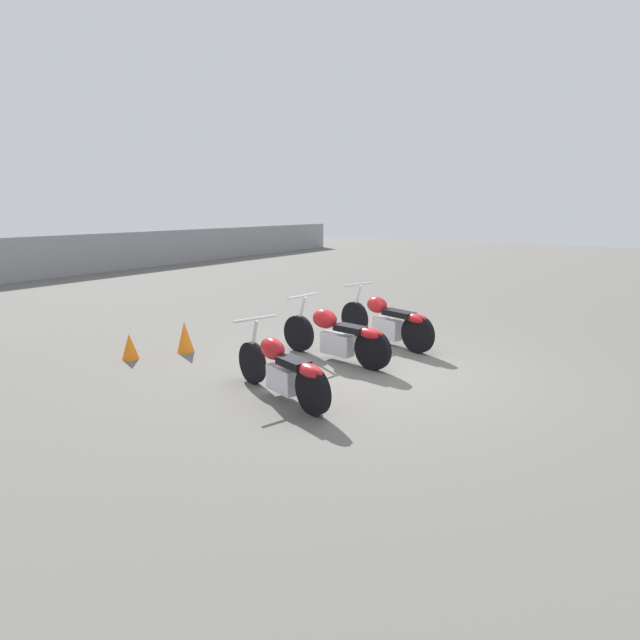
{
  "coord_description": "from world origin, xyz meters",
  "views": [
    {
      "loc": [
        -6.39,
        -3.5,
        2.37
      ],
      "look_at": [
        0.0,
        0.75,
        0.65
      ],
      "focal_mm": 28.0,
      "sensor_mm": 36.0,
      "label": 1
    }
  ],
  "objects_px": {
    "motorcycle_slot_0": "(282,369)",
    "traffic_cone_far": "(185,337)",
    "motorcycle_slot_2": "(387,321)",
    "motorcycle_slot_1": "(336,335)",
    "traffic_cone_near": "(130,346)"
  },
  "relations": [
    {
      "from": "motorcycle_slot_1",
      "to": "traffic_cone_near",
      "type": "relative_size",
      "value": 5.13
    },
    {
      "from": "motorcycle_slot_1",
      "to": "traffic_cone_near",
      "type": "distance_m",
      "value": 3.31
    },
    {
      "from": "motorcycle_slot_0",
      "to": "motorcycle_slot_1",
      "type": "relative_size",
      "value": 0.88
    },
    {
      "from": "traffic_cone_near",
      "to": "traffic_cone_far",
      "type": "distance_m",
      "value": 0.88
    },
    {
      "from": "traffic_cone_far",
      "to": "motorcycle_slot_2",
      "type": "bearing_deg",
      "value": -47.93
    },
    {
      "from": "traffic_cone_near",
      "to": "traffic_cone_far",
      "type": "bearing_deg",
      "value": -29.4
    },
    {
      "from": "motorcycle_slot_1",
      "to": "motorcycle_slot_2",
      "type": "bearing_deg",
      "value": -1.75
    },
    {
      "from": "motorcycle_slot_0",
      "to": "motorcycle_slot_2",
      "type": "height_order",
      "value": "motorcycle_slot_2"
    },
    {
      "from": "motorcycle_slot_1",
      "to": "traffic_cone_far",
      "type": "distance_m",
      "value": 2.57
    },
    {
      "from": "motorcycle_slot_0",
      "to": "motorcycle_slot_2",
      "type": "xyz_separation_m",
      "value": [
        3.1,
        0.07,
        0.03
      ]
    },
    {
      "from": "motorcycle_slot_2",
      "to": "traffic_cone_far",
      "type": "height_order",
      "value": "motorcycle_slot_2"
    },
    {
      "from": "motorcycle_slot_0",
      "to": "traffic_cone_far",
      "type": "relative_size",
      "value": 3.61
    },
    {
      "from": "motorcycle_slot_0",
      "to": "motorcycle_slot_1",
      "type": "bearing_deg",
      "value": 27.82
    },
    {
      "from": "motorcycle_slot_1",
      "to": "traffic_cone_far",
      "type": "xyz_separation_m",
      "value": [
        -1.0,
        2.37,
        -0.15
      ]
    },
    {
      "from": "traffic_cone_far",
      "to": "traffic_cone_near",
      "type": "bearing_deg",
      "value": 150.6
    }
  ]
}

